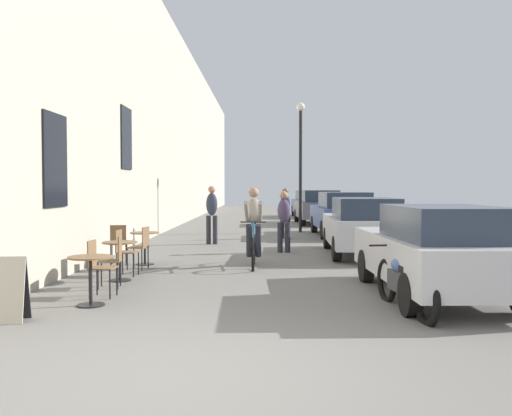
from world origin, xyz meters
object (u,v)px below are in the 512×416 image
cafe_table_far (145,241)px  parked_car_second (363,225)px  parked_car_nearest (436,250)px  parked_car_third (342,213)px  sandwich_board_sign (4,289)px  parked_car_fifth (310,203)px  cafe_chair_mid_toward_wall (124,249)px  street_lamp (301,150)px  cafe_chair_far_toward_street (119,242)px  pedestrian_mid (212,211)px  cafe_table_mid (120,253)px  cafe_chair_mid_toward_street (114,258)px  pedestrian_near (284,218)px  pedestrian_far (285,210)px  cyclist_on_bicycle (254,229)px  cafe_table_near (90,270)px  parked_car_fourth (318,207)px  parked_motorcycle (405,282)px  cafe_chair_far_toward_wall (141,245)px  cafe_chair_near_toward_street (98,264)px

cafe_table_far → parked_car_second: 5.43m
parked_car_nearest → parked_car_third: size_ratio=0.94×
cafe_table_far → parked_car_nearest: size_ratio=0.18×
sandwich_board_sign → parked_car_fifth: bearing=76.4°
cafe_chair_mid_toward_wall → street_lamp: street_lamp is taller
cafe_chair_far_toward_street → street_lamp: bearing=62.7°
cafe_table_far → pedestrian_mid: (1.07, 4.39, 0.47)m
cafe_table_mid → parked_car_second: parked_car_second is taller
cafe_chair_mid_toward_street → parked_car_fifth: (5.14, 21.94, 0.27)m
parked_car_second → pedestrian_near: bearing=163.5°
sandwich_board_sign → pedestrian_far: size_ratio=0.50×
pedestrian_mid → parked_car_third: 5.15m
pedestrian_mid → parked_car_fifth: (4.15, 14.74, -0.20)m
street_lamp → cyclist_on_bicycle: bearing=-100.1°
cafe_table_near → cyclist_on_bicycle: 4.63m
sandwich_board_sign → parked_car_fourth: 19.45m
parked_car_third → parked_motorcycle: size_ratio=2.04×
parked_car_fifth → parked_motorcycle: parked_car_fifth is taller
cafe_chair_mid_toward_street → cafe_chair_mid_toward_wall: 1.29m
cafe_chair_far_toward_street → parked_car_nearest: parked_car_nearest is taller
pedestrian_far → parked_car_fourth: 7.27m
cafe_table_mid → parked_car_fourth: bearing=71.7°
parked_car_second → parked_car_fifth: bearing=89.7°
cafe_chair_far_toward_wall → street_lamp: street_lamp is taller
cafe_chair_near_toward_street → cafe_chair_far_toward_wall: size_ratio=1.00×
cyclist_on_bicycle → pedestrian_far: cyclist_on_bicycle is taller
sandwich_board_sign → cafe_chair_far_toward_wall: bearing=80.5°
cafe_chair_near_toward_street → cafe_table_mid: bearing=92.0°
pedestrian_mid → pedestrian_far: pedestrian_mid is taller
pedestrian_mid → parked_car_second: size_ratio=0.42×
cafe_chair_mid_toward_street → cafe_chair_mid_toward_wall: same height
cafe_chair_mid_toward_wall → street_lamp: 11.43m
cafe_table_far → parked_car_fifth: 19.83m
parked_car_fourth → parked_car_third: bearing=-87.6°
cafe_table_far → sandwich_board_sign: bearing=-97.5°
parked_car_second → parked_car_third: (0.26, 5.45, 0.04)m
cafe_chair_near_toward_street → parked_car_fourth: size_ratio=0.20×
cafe_chair_far_toward_street → cafe_chair_far_toward_wall: size_ratio=1.00×
cafe_chair_mid_toward_wall → cafe_chair_near_toward_street: bearing=-86.5°
cafe_table_near → parked_car_fifth: bearing=77.7°
pedestrian_mid → cafe_table_near: bearing=-96.2°
cafe_chair_far_toward_wall → parked_motorcycle: 5.93m
cafe_table_mid → cafe_chair_near_toward_street: bearing=-88.0°
pedestrian_far → parked_car_nearest: size_ratio=0.41×
street_lamp → parked_car_fourth: street_lamp is taller
cafe_table_mid → parked_car_fifth: bearing=76.2°
parked_car_nearest → parked_car_fourth: parked_car_fourth is taller
pedestrian_near → pedestrian_mid: 2.94m
cafe_table_mid → cafe_chair_mid_toward_wall: cafe_chair_mid_toward_wall is taller
cafe_chair_mid_toward_street → cyclist_on_bicycle: 3.50m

